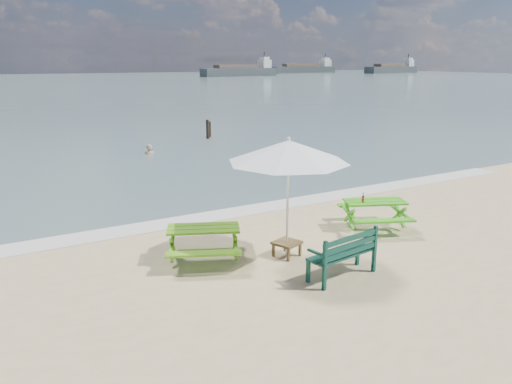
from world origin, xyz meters
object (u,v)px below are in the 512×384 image
patio_umbrella (288,151)px  side_table (287,248)px  picnic_table_left (204,244)px  beer_bottle (363,199)px  park_bench (342,263)px  swimmer (150,161)px  picnic_table_right (374,215)px

patio_umbrella → side_table: bearing=0.0°
picnic_table_left → patio_umbrella: patio_umbrella is taller
picnic_table_left → beer_bottle: (4.29, -0.23, 0.46)m
picnic_table_left → patio_umbrella: bearing=-24.3°
park_bench → swimmer: bearing=86.2°
picnic_table_right → swimmer: size_ratio=1.36×
picnic_table_right → side_table: 3.06m
picnic_table_right → beer_bottle: size_ratio=8.54×
park_bench → patio_umbrella: bearing=103.5°
beer_bottle → side_table: bearing=-168.8°
picnic_table_right → patio_umbrella: 3.65m
side_table → beer_bottle: (2.63, 0.52, 0.63)m
picnic_table_left → beer_bottle: size_ratio=8.67×
beer_bottle → swimmer: (-1.28, 13.01, -1.14)m
picnic_table_left → beer_bottle: 4.32m
park_bench → side_table: (-0.35, 1.45, -0.11)m
picnic_table_left → beer_bottle: beer_bottle is taller
beer_bottle → park_bench: bearing=-139.2°
picnic_table_right → patio_umbrella: bearing=-170.9°
side_table → swimmer: (1.35, 13.53, -0.51)m
park_bench → patio_umbrella: patio_umbrella is taller
swimmer → beer_bottle: bearing=-84.4°
beer_bottle → picnic_table_right: bearing=-5.6°
picnic_table_left → picnic_table_right: picnic_table_left is taller
picnic_table_right → park_bench: 3.30m
patio_umbrella → swimmer: (1.35, 13.53, -2.68)m
side_table → patio_umbrella: size_ratio=0.20×
picnic_table_right → swimmer: bearing=97.3°
picnic_table_right → beer_bottle: 0.60m
picnic_table_left → side_table: size_ratio=3.30×
side_table → beer_bottle: beer_bottle is taller
swimmer → park_bench: bearing=-93.8°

